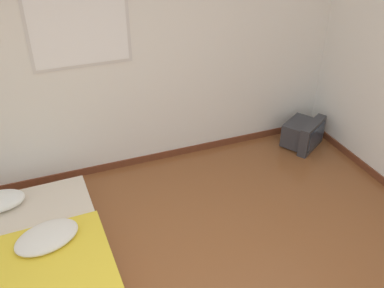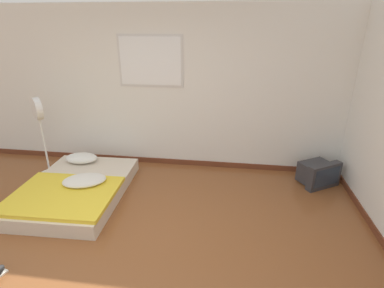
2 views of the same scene
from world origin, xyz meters
The scene contains 3 objects.
wall_back centered at (0.00, 2.55, 1.29)m, with size 8.00×0.08×2.60m.
mattress_bed centered at (-1.11, 1.29, 0.13)m, with size 1.38×1.86×0.34m.
crt_tv centered at (2.39, 2.13, 0.18)m, with size 0.64×0.61×0.39m.
Camera 1 is at (-0.75, -1.87, 3.05)m, focal length 40.00 mm.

